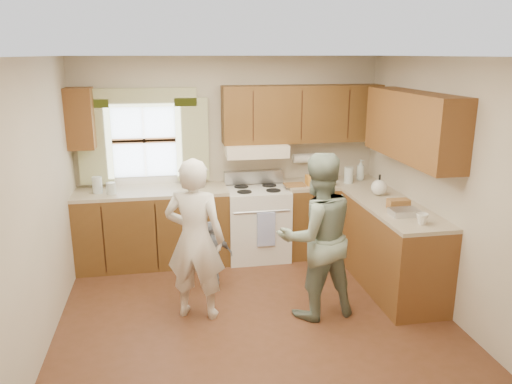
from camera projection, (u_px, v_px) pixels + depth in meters
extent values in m
plane|color=#512D19|center=(253.00, 312.00, 5.04)|extent=(3.80, 3.80, 0.00)
plane|color=white|center=(253.00, 56.00, 4.37)|extent=(3.80, 3.80, 0.00)
plane|color=beige|center=(230.00, 157.00, 6.36)|extent=(3.80, 0.00, 3.80)
plane|color=beige|center=(302.00, 270.00, 3.04)|extent=(3.80, 0.00, 3.80)
plane|color=beige|center=(40.00, 204.00, 4.38)|extent=(0.00, 3.50, 3.50)
plane|color=beige|center=(438.00, 184.00, 5.03)|extent=(0.00, 3.50, 3.50)
cube|color=#42270E|center=(154.00, 229.00, 6.12)|extent=(1.82, 0.60, 0.90)
cube|color=#42270E|center=(331.00, 218.00, 6.51)|extent=(1.22, 0.60, 0.90)
cube|color=#492310|center=(391.00, 248.00, 5.50)|extent=(0.60, 1.65, 0.90)
cube|color=tan|center=(151.00, 192.00, 6.00)|extent=(1.82, 0.60, 0.04)
cube|color=tan|center=(333.00, 183.00, 6.39)|extent=(1.22, 0.60, 0.04)
cube|color=tan|center=(394.00, 208.00, 5.37)|extent=(0.60, 1.65, 0.04)
cube|color=#42270E|center=(302.00, 114.00, 6.21)|extent=(2.00, 0.33, 0.70)
cube|color=#492310|center=(80.00, 118.00, 5.76)|extent=(0.30, 0.33, 0.70)
cube|color=#492310|center=(412.00, 126.00, 5.16)|extent=(0.33, 1.65, 0.70)
cube|color=beige|center=(256.00, 150.00, 6.16)|extent=(0.76, 0.45, 0.15)
cube|color=silver|center=(144.00, 140.00, 6.10)|extent=(0.90, 0.03, 0.90)
cube|color=#FFF64B|center=(94.00, 142.00, 5.95)|extent=(0.40, 0.05, 1.02)
cube|color=#FFF64B|center=(192.00, 140.00, 6.15)|extent=(0.40, 0.05, 1.02)
cube|color=#FFF64B|center=(141.00, 98.00, 5.91)|extent=(1.30, 0.05, 0.22)
cylinder|color=white|center=(303.00, 158.00, 6.44)|extent=(0.27, 0.12, 0.12)
imported|color=silver|center=(194.00, 185.00, 6.07)|extent=(0.15, 0.15, 0.09)
imported|color=silver|center=(361.00, 170.00, 6.44)|extent=(0.13, 0.14, 0.27)
imported|color=silver|center=(328.00, 183.00, 6.20)|extent=(0.28, 0.28, 0.05)
imported|color=silver|center=(422.00, 219.00, 4.78)|extent=(0.12, 0.12, 0.11)
cylinder|color=silver|center=(97.00, 185.00, 5.84)|extent=(0.11, 0.11, 0.19)
cylinder|color=silver|center=(111.00, 188.00, 5.80)|extent=(0.11, 0.11, 0.14)
cube|color=olive|center=(295.00, 185.00, 6.19)|extent=(0.25, 0.19, 0.02)
cube|color=orange|center=(315.00, 180.00, 6.22)|extent=(0.22, 0.15, 0.12)
cylinder|color=silver|center=(324.00, 173.00, 6.37)|extent=(0.14, 0.14, 0.23)
cylinder|color=silver|center=(349.00, 175.00, 6.30)|extent=(0.12, 0.12, 0.20)
sphere|color=silver|center=(379.00, 188.00, 5.75)|extent=(0.18, 0.18, 0.18)
cube|color=olive|center=(398.00, 204.00, 5.27)|extent=(0.22, 0.12, 0.10)
cube|color=silver|center=(404.00, 212.00, 5.05)|extent=(0.28, 0.20, 0.07)
cube|color=silver|center=(257.00, 223.00, 6.32)|extent=(0.76, 0.64, 0.90)
cube|color=#B7B7BC|center=(253.00, 177.00, 6.43)|extent=(0.76, 0.10, 0.16)
cylinder|color=#B7B7BC|center=(262.00, 212.00, 5.95)|extent=(0.68, 0.03, 0.03)
cube|color=#5263BF|center=(266.00, 229.00, 6.00)|extent=(0.22, 0.02, 0.42)
cylinder|color=black|center=(241.00, 187.00, 6.28)|extent=(0.18, 0.18, 0.01)
cylinder|color=black|center=(269.00, 185.00, 6.35)|extent=(0.18, 0.18, 0.01)
cylinder|color=black|center=(244.00, 192.00, 6.05)|extent=(0.18, 0.18, 0.01)
cylinder|color=black|center=(273.00, 190.00, 6.11)|extent=(0.18, 0.18, 0.01)
imported|color=silver|center=(195.00, 240.00, 4.79)|extent=(0.68, 0.55, 1.60)
imported|color=#274634|center=(317.00, 236.00, 4.81)|extent=(0.88, 0.74, 1.64)
imported|color=gray|center=(212.00, 255.00, 5.47)|extent=(0.46, 0.21, 0.78)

